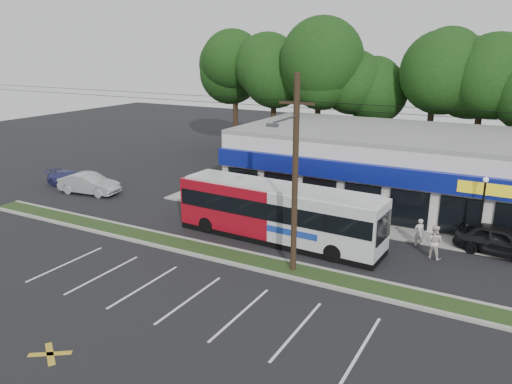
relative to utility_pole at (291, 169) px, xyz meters
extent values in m
plane|color=black|center=(-2.83, -0.93, -5.41)|extent=(120.00, 120.00, 0.00)
cube|color=#243716|center=(-2.83, 0.07, -5.35)|extent=(40.00, 1.60, 0.12)
cube|color=#9E9E93|center=(-2.83, -0.78, -5.34)|extent=(40.00, 0.25, 0.14)
cube|color=#9E9E93|center=(-2.83, 0.92, -5.34)|extent=(40.00, 0.25, 0.14)
cube|color=#9E9E93|center=(2.17, 8.07, -5.36)|extent=(32.00, 2.20, 0.10)
cube|color=silver|center=(2.67, 15.07, -2.91)|extent=(25.00, 12.00, 5.00)
cube|color=#101C93|center=(2.67, 8.82, -2.01)|extent=(25.00, 0.50, 1.20)
cube|color=black|center=(2.67, 9.01, -4.01)|extent=(24.00, 0.12, 2.40)
cube|color=gray|center=(2.67, 15.07, -0.26)|extent=(25.00, 12.00, 0.30)
cylinder|color=black|center=(0.17, 0.07, -0.41)|extent=(0.30, 0.30, 10.00)
cube|color=black|center=(0.17, 0.07, 3.19)|extent=(1.80, 0.12, 0.12)
cylinder|color=#59595E|center=(0.17, -1.13, 2.59)|extent=(0.10, 2.40, 0.10)
cube|color=#59595E|center=(0.17, -2.43, 2.49)|extent=(0.50, 0.25, 0.15)
cylinder|color=black|center=(-2.83, 0.07, 3.29)|extent=(50.00, 0.02, 0.02)
cylinder|color=black|center=(-2.83, 0.07, 2.99)|extent=(50.00, 0.02, 0.02)
cylinder|color=black|center=(8.17, 7.87, -3.41)|extent=(0.12, 0.12, 4.00)
sphere|color=silver|center=(8.17, 7.87, -1.31)|extent=(0.30, 0.30, 0.30)
cylinder|color=black|center=(-18.83, 25.07, -2.55)|extent=(0.56, 0.56, 5.72)
sphere|color=black|center=(-18.83, 25.07, 3.04)|extent=(6.76, 6.76, 6.76)
cylinder|color=black|center=(-13.83, 25.07, -2.55)|extent=(0.56, 0.56, 5.72)
sphere|color=black|center=(-13.83, 25.07, 3.04)|extent=(6.76, 6.76, 6.76)
cylinder|color=black|center=(-8.83, 25.07, -2.55)|extent=(0.56, 0.56, 5.72)
sphere|color=black|center=(-8.83, 25.07, 3.04)|extent=(6.76, 6.76, 6.76)
cylinder|color=black|center=(-3.83, 25.07, -2.55)|extent=(0.56, 0.56, 5.72)
sphere|color=black|center=(-3.83, 25.07, 3.04)|extent=(6.76, 6.76, 6.76)
cylinder|color=black|center=(1.17, 25.07, -2.55)|extent=(0.56, 0.56, 5.72)
sphere|color=black|center=(1.17, 25.07, 3.04)|extent=(6.76, 6.76, 6.76)
cylinder|color=black|center=(6.17, 25.07, -2.55)|extent=(0.56, 0.56, 5.72)
sphere|color=black|center=(6.17, 25.07, 3.04)|extent=(6.76, 6.76, 6.76)
cube|color=maroon|center=(-5.59, 3.72, -3.60)|extent=(6.42, 2.92, 2.89)
cube|color=silver|center=(0.71, 3.43, -3.60)|extent=(6.42, 2.92, 2.89)
cube|color=black|center=(-2.44, 3.57, -5.21)|extent=(12.72, 3.16, 0.37)
cube|color=black|center=(-2.44, 3.57, -3.26)|extent=(12.47, 3.26, 1.00)
cube|color=black|center=(3.89, 3.28, -3.42)|extent=(0.16, 2.23, 1.47)
cube|color=#193899|center=(-0.93, 2.17, -4.20)|extent=(3.15, 0.18, 0.37)
cube|color=silver|center=(-2.44, 3.57, -2.11)|extent=(12.08, 2.92, 0.19)
cylinder|color=black|center=(-6.91, 2.59, -4.91)|extent=(1.02, 0.34, 1.01)
cylinder|color=black|center=(-6.79, 4.97, -4.91)|extent=(1.02, 0.34, 1.01)
cylinder|color=black|center=(1.53, 2.19, -4.91)|extent=(1.02, 0.34, 1.01)
cylinder|color=black|center=(1.65, 4.58, -4.91)|extent=(1.02, 0.34, 1.01)
imported|color=black|center=(9.37, 7.57, -4.58)|extent=(5.13, 2.73, 1.66)
imported|color=#AFB1B7|center=(-19.83, 5.28, -4.60)|extent=(5.10, 2.40, 1.62)
imported|color=navy|center=(-22.83, 6.07, -4.78)|extent=(4.38, 1.81, 1.27)
imported|color=silver|center=(5.09, 6.80, -4.60)|extent=(0.71, 0.66, 1.62)
imported|color=silver|center=(6.17, 5.28, -4.46)|extent=(1.01, 0.84, 1.90)
camera|label=1|loc=(9.85, -21.49, 5.71)|focal=35.00mm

